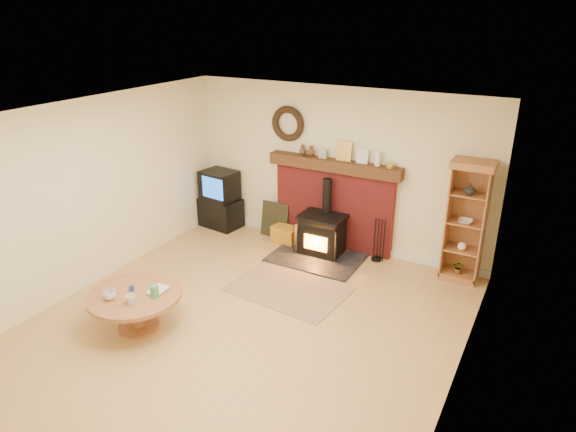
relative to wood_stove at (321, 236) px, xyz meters
The scene contains 11 objects.
ground 2.29m from the wood_stove, 89.58° to the right, with size 5.50×5.50×0.00m, color tan.
room_shell 2.58m from the wood_stove, 90.03° to the right, with size 5.02×5.52×2.61m.
chimney_breast 0.63m from the wood_stove, 87.45° to the left, with size 2.20×0.22×1.78m.
wood_stove is the anchor object (origin of this frame).
area_rug 1.26m from the wood_stove, 86.67° to the right, with size 1.58×1.09×0.01m, color brown.
tv_unit 2.10m from the wood_stove, behind, with size 0.76×0.58×1.03m.
curio_cabinet 2.19m from the wood_stove, ahead, with size 0.57×0.41×1.78m.
firelog_box 0.75m from the wood_stove, 169.47° to the left, with size 0.45×0.28×0.28m, color #C7D10D.
leaning_painting 1.05m from the wood_stove, 164.43° to the left, with size 0.50×0.03×0.60m, color black.
fire_tools 0.91m from the wood_stove, 15.06° to the left, with size 0.19×0.16×0.70m.
coffee_table 3.13m from the wood_stove, 110.94° to the right, with size 1.14×1.14×0.64m.
Camera 1 is at (3.06, -4.48, 3.67)m, focal length 32.00 mm.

